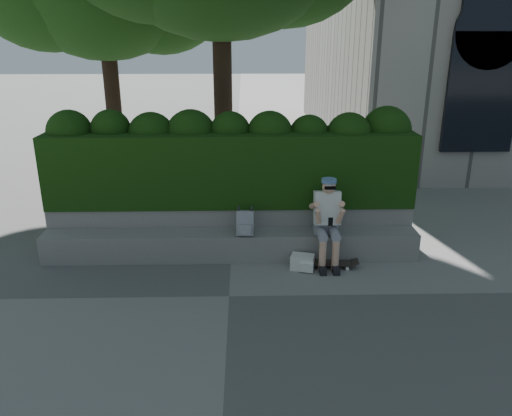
{
  "coord_description": "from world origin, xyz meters",
  "views": [
    {
      "loc": [
        0.22,
        -6.15,
        3.47
      ],
      "look_at": [
        0.4,
        1.0,
        0.95
      ],
      "focal_mm": 35.0,
      "sensor_mm": 36.0,
      "label": 1
    }
  ],
  "objects_px": {
    "person": "(327,218)",
    "backpack_ground": "(302,262)",
    "skateboard": "(328,263)",
    "backpack_plaid": "(245,223)"
  },
  "relations": [
    {
      "from": "skateboard",
      "to": "backpack_plaid",
      "type": "xyz_separation_m",
      "value": [
        -1.28,
        0.28,
        0.57
      ]
    },
    {
      "from": "backpack_ground",
      "to": "person",
      "type": "bearing_deg",
      "value": 45.55
    },
    {
      "from": "person",
      "to": "backpack_ground",
      "type": "height_order",
      "value": "person"
    },
    {
      "from": "person",
      "to": "backpack_ground",
      "type": "bearing_deg",
      "value": -149.62
    },
    {
      "from": "person",
      "to": "backpack_ground",
      "type": "xyz_separation_m",
      "value": [
        -0.39,
        -0.23,
        -0.64
      ]
    },
    {
      "from": "skateboard",
      "to": "backpack_ground",
      "type": "relative_size",
      "value": 2.45
    },
    {
      "from": "skateboard",
      "to": "backpack_ground",
      "type": "height_order",
      "value": "backpack_ground"
    },
    {
      "from": "backpack_plaid",
      "to": "backpack_ground",
      "type": "height_order",
      "value": "backpack_plaid"
    },
    {
      "from": "skateboard",
      "to": "backpack_plaid",
      "type": "bearing_deg",
      "value": 172.03
    },
    {
      "from": "person",
      "to": "backpack_plaid",
      "type": "height_order",
      "value": "person"
    }
  ]
}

